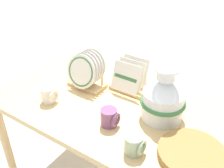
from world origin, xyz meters
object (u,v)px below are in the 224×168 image
at_px(dish_rack_round_plates, 86,73).
at_px(dish_rack_square_plates, 130,81).
at_px(ceramic_vase, 163,98).
at_px(wicker_charger_stack, 192,154).
at_px(mug_cream_glaze, 49,94).
at_px(mug_sage_glaze, 134,144).
at_px(mug_plum_glaze, 110,118).

distance_m(dish_rack_round_plates, dish_rack_square_plates, 0.27).
bearing_deg(ceramic_vase, wicker_charger_stack, -38.62).
xyz_separation_m(wicker_charger_stack, mug_cream_glaze, (-0.82, -0.04, 0.03)).
distance_m(ceramic_vase, mug_cream_glaze, 0.64).
bearing_deg(dish_rack_round_plates, wicker_charger_stack, -15.04).
distance_m(dish_rack_round_plates, wicker_charger_stack, 0.78).
height_order(dish_rack_square_plates, mug_sage_glaze, dish_rack_square_plates).
relative_size(dish_rack_square_plates, mug_sage_glaze, 2.47).
bearing_deg(dish_rack_round_plates, mug_sage_glaze, -31.18).
distance_m(dish_rack_square_plates, wicker_charger_stack, 0.60).
distance_m(ceramic_vase, dish_rack_square_plates, 0.31).
xyz_separation_m(wicker_charger_stack, mug_plum_glaze, (-0.42, -0.02, 0.03)).
bearing_deg(ceramic_vase, dish_rack_round_plates, 178.00).
relative_size(wicker_charger_stack, mug_sage_glaze, 3.24).
bearing_deg(mug_sage_glaze, dish_rack_square_plates, 122.71).
bearing_deg(mug_sage_glaze, wicker_charger_stack, 27.40).
distance_m(ceramic_vase, dish_rack_round_plates, 0.52).
height_order(wicker_charger_stack, mug_sage_glaze, mug_sage_glaze).
relative_size(ceramic_vase, dish_rack_square_plates, 1.32).
xyz_separation_m(dish_rack_round_plates, mug_plum_glaze, (0.33, -0.22, -0.05)).
xyz_separation_m(mug_plum_glaze, mug_sage_glaze, (0.20, -0.09, 0.00)).
bearing_deg(mug_sage_glaze, mug_cream_glaze, 173.09).
relative_size(dish_rack_square_plates, mug_plum_glaze, 2.47).
distance_m(dish_rack_square_plates, mug_plum_glaze, 0.35).
bearing_deg(dish_rack_round_plates, dish_rack_square_plates, 25.70).
xyz_separation_m(ceramic_vase, mug_sage_glaze, (0.00, -0.30, -0.08)).
height_order(ceramic_vase, dish_rack_round_plates, ceramic_vase).
bearing_deg(mug_sage_glaze, ceramic_vase, 90.90).
relative_size(wicker_charger_stack, mug_plum_glaze, 3.24).
bearing_deg(dish_rack_square_plates, mug_cream_glaze, -131.71).
distance_m(mug_plum_glaze, mug_cream_glaze, 0.40).
height_order(ceramic_vase, mug_sage_glaze, ceramic_vase).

